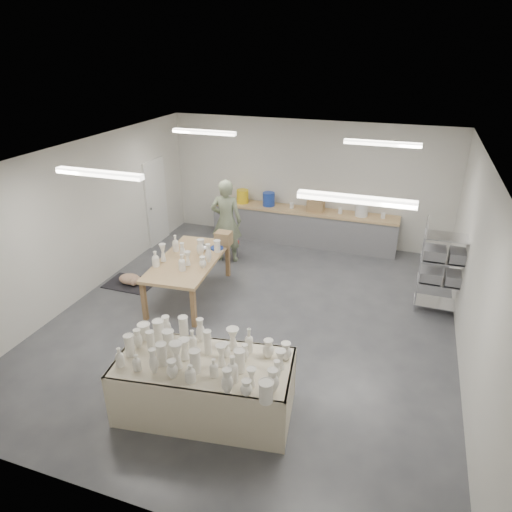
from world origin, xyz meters
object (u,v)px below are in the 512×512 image
at_px(potter, 226,221).
at_px(drying_table, 205,384).
at_px(red_stool, 231,243).
at_px(work_table, 192,257).

bearing_deg(potter, drying_table, 98.00).
bearing_deg(drying_table, potter, 100.69).
bearing_deg(drying_table, red_stool, 99.71).
xyz_separation_m(potter, red_stool, (0.00, 0.27, -0.65)).
height_order(work_table, red_stool, work_table).
relative_size(work_table, potter, 1.17).
xyz_separation_m(drying_table, work_table, (-1.58, 2.87, 0.35)).
bearing_deg(red_stool, work_table, -90.45).
bearing_deg(potter, red_stool, -100.87).
height_order(drying_table, potter, potter).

